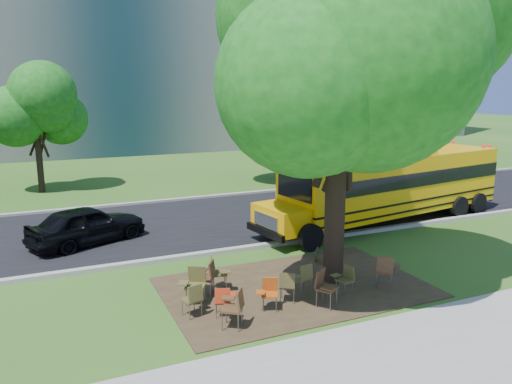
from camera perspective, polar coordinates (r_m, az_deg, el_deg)
name	(u,v)px	position (r m, az deg, el deg)	size (l,w,h in m)	color
ground	(254,287)	(13.86, -0.25, -10.80)	(160.00, 160.00, 0.00)	#28581B
sidewalk	(363,384)	(9.99, 12.18, -20.62)	(60.00, 4.00, 0.04)	gray
dirt_patch	(295,287)	(13.85, 4.46, -10.79)	(7.00, 4.50, 0.03)	#382819
asphalt_road	(183,224)	(20.12, -8.32, -3.60)	(80.00, 8.00, 0.04)	black
kerb_near	(217,252)	(16.45, -4.49, -6.86)	(80.00, 0.25, 0.14)	gray
kerb_far	(159,201)	(23.97, -11.00, -1.06)	(80.00, 0.25, 0.14)	gray
building_right	(315,21)	(58.06, 6.72, 18.88)	(30.00, 16.00, 25.00)	slate
bg_tree_2	(35,110)	(27.73, -23.95, 8.53)	(4.80, 4.80, 6.62)	black
bg_tree_3	(283,93)	(28.87, 3.16, 11.23)	(5.60, 5.60, 7.84)	black
bg_tree_4	(406,104)	(32.53, 16.81, 9.61)	(5.00, 5.00, 6.85)	black
main_tree	(340,59)	(13.41, 9.57, 14.74)	(7.20, 7.20, 9.66)	black
school_bus	(393,183)	(20.72, 15.40, 1.02)	(11.49, 4.11, 2.76)	#E5A007
chair_0	(194,297)	(12.06, -7.14, -11.79)	(0.57, 0.61, 0.84)	#4E4821
chair_1	(224,298)	(12.00, -3.73, -12.05)	(0.62, 0.49, 0.78)	#AD2D12
chair_2	(235,304)	(11.45, -2.46, -12.71)	(0.63, 0.80, 0.94)	#4D331B
chair_3	(269,291)	(12.35, 1.49, -11.21)	(0.67, 0.53, 0.81)	#A34411
chair_4	(288,284)	(12.73, 3.73, -10.40)	(0.71, 0.56, 0.84)	#43391D
chair_5	(324,285)	(12.57, 7.83, -10.45)	(0.64, 0.80, 0.96)	#4E2F1C
chair_6	(345,277)	(13.45, 10.18, -9.54)	(0.52, 0.52, 0.77)	#4A4420
chair_7	(386,268)	(13.98, 14.67, -8.44)	(0.81, 0.64, 0.94)	#4D2F1B
chair_8	(207,274)	(13.19, -5.58, -9.34)	(0.63, 0.80, 0.94)	#4A2C1A
chair_9	(195,282)	(12.72, -7.02, -10.13)	(0.81, 0.64, 0.97)	brown
chair_10	(217,270)	(13.48, -4.51, -8.93)	(0.53, 0.69, 0.91)	brown
chair_11	(304,275)	(13.34, 5.54, -9.42)	(0.56, 0.57, 0.83)	brown
chair_12	(320,259)	(14.58, 7.31, -7.64)	(0.54, 0.69, 0.80)	#42371C
black_car	(87,225)	(18.23, -18.73, -3.57)	(1.62, 4.02, 1.37)	black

